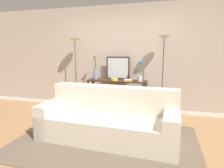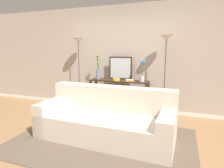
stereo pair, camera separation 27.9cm
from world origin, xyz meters
name	(u,v)px [view 2 (the right image)]	position (x,y,z in m)	size (l,w,h in m)	color
ground_plane	(97,139)	(0.00, 0.00, -0.01)	(16.00, 16.00, 0.02)	#9E754C
back_wall	(127,59)	(0.00, 1.90, 1.31)	(12.00, 0.15, 2.63)	white
area_rug	(102,141)	(0.12, -0.04, 0.01)	(3.02, 2.08, 0.01)	brown
couch	(106,121)	(0.12, 0.12, 0.31)	(2.37, 1.00, 0.88)	beige
console_table	(119,90)	(-0.10, 1.54, 0.57)	(1.44, 0.38, 0.81)	#382619
floor_lamp_left	(79,54)	(-1.18, 1.51, 1.43)	(0.28, 0.28, 1.82)	#4C4C51
floor_lamp_right	(166,54)	(0.97, 1.51, 1.45)	(0.28, 0.28, 1.85)	#4C4C51
wall_mirror	(120,68)	(-0.12, 1.70, 1.09)	(0.59, 0.02, 0.56)	#382619
vase_tall_flowers	(98,70)	(-0.66, 1.54, 1.05)	(0.12, 0.10, 0.66)	#6B84AD
vase_short_flowers	(142,72)	(0.46, 1.52, 1.02)	(0.12, 0.13, 0.51)	silver
fruit_bowl	(116,80)	(-0.13, 1.42, 0.84)	(0.18, 0.18, 0.06)	gold
book_stack	(130,80)	(0.19, 1.45, 0.83)	(0.19, 0.14, 0.05)	gold
book_row_under_console	(105,108)	(-0.48, 1.54, 0.06)	(0.41, 0.17, 0.13)	#B77F33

